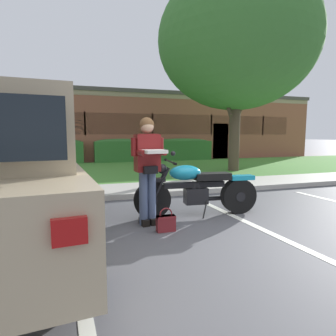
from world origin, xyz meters
TOP-DOWN VIEW (x-y plane):
  - ground_plane at (0.00, 0.00)m, footprint 140.00×140.00m
  - curb_strip at (0.00, 2.99)m, footprint 60.00×0.20m
  - concrete_walk at (0.00, 3.84)m, footprint 60.00×1.50m
  - grass_lawn at (0.00, 7.98)m, footprint 60.00×6.78m
  - stall_stripe_0 at (-2.18, 0.20)m, footprint 0.37×4.40m
  - stall_stripe_1 at (0.53, 0.20)m, footprint 0.37×4.40m
  - motorcycle at (-0.03, 1.26)m, footprint 2.24×0.82m
  - rider_person at (-1.07, 1.03)m, footprint 0.53×0.60m
  - handbag at (-0.90, 0.63)m, footprint 0.28×0.13m
  - shade_tree at (3.64, 6.33)m, footprint 5.84×5.84m
  - hedge_center_left at (-3.38, 11.47)m, footprint 3.10×0.90m
  - hedge_center_right at (0.05, 11.47)m, footprint 2.72×0.90m
  - hedge_right at (3.48, 11.47)m, footprint 3.12×0.90m
  - brick_building at (1.82, 16.70)m, footprint 20.96×10.08m

SIDE VIEW (x-z plane):
  - ground_plane at x=0.00m, z-range 0.00..0.00m
  - stall_stripe_0 at x=-2.18m, z-range 0.00..0.01m
  - stall_stripe_1 at x=0.53m, z-range 0.00..0.01m
  - grass_lawn at x=0.00m, z-range 0.00..0.06m
  - concrete_walk at x=0.00m, z-range 0.00..0.08m
  - curb_strip at x=0.00m, z-range 0.00..0.12m
  - handbag at x=-0.90m, z-range -0.04..0.32m
  - motorcycle at x=-0.03m, z-range -0.11..1.07m
  - hedge_center_left at x=-3.38m, z-range 0.03..1.27m
  - hedge_center_right at x=0.05m, z-range 0.03..1.27m
  - hedge_right at x=3.48m, z-range 0.03..1.27m
  - rider_person at x=-1.07m, z-range 0.15..1.86m
  - brick_building at x=1.82m, z-range 0.00..3.86m
  - shade_tree at x=3.64m, z-range 1.18..8.51m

